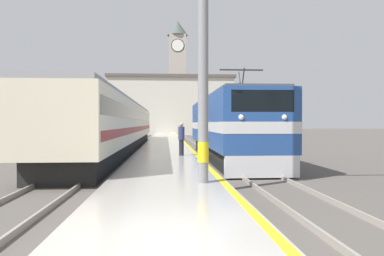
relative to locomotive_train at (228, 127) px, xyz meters
name	(u,v)px	position (x,y,z in m)	size (l,w,h in m)	color
ground_plane	(166,145)	(-3.50, 14.70, -1.85)	(200.00, 200.00, 0.00)	#514C47
platform	(166,146)	(-3.50, 9.70, -1.69)	(3.66, 140.00, 0.34)	#ADA89E
rail_track_near	(208,148)	(0.00, 9.70, -1.82)	(2.83, 140.00, 0.16)	#514C47
rail_track_far	(123,148)	(-6.99, 9.70, -1.82)	(2.83, 140.00, 0.16)	#514C47
locomotive_train	(228,127)	(0.00, 0.00, 0.00)	(2.92, 15.64, 4.59)	black
passenger_train	(121,125)	(-6.99, 8.08, 0.12)	(2.92, 35.39, 3.63)	black
catenary_mast	(206,47)	(-2.35, -10.12, 2.46)	(2.73, 0.33, 8.10)	gray
person_on_platform	(181,138)	(-2.67, -0.84, -0.57)	(0.34, 0.34, 1.79)	#23232D
clock_tower	(177,74)	(-1.08, 56.48, 10.51)	(4.27, 4.27, 23.29)	#ADA393
station_building	(171,106)	(-2.53, 47.92, 3.48)	(22.66, 8.72, 10.61)	beige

